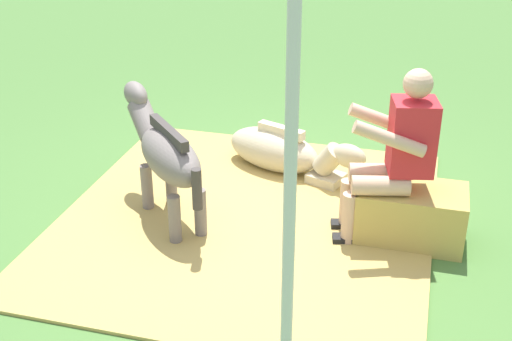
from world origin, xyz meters
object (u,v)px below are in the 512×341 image
Objects in this scene: hay_bale at (411,214)px; pony_lying at (283,151)px; person_seated at (395,151)px; tent_pole_left at (290,198)px; pony_standing at (166,152)px.

hay_bale is 1.42m from pony_lying.
hay_bale is 0.59× the size of person_seated.
person_seated is 1.82m from tent_pole_left.
tent_pole_left reaches higher than pony_standing.
hay_bale is at bearing -174.59° from pony_standing.
pony_lying is at bearing -36.48° from hay_bale.
pony_lying is (0.98, -0.87, -0.51)m from person_seated.
hay_bale is at bearing -106.88° from tent_pole_left.
tent_pole_left reaches higher than hay_bale.
tent_pole_left reaches higher than person_seated.
pony_lying is at bearing -123.08° from pony_standing.
pony_lying is at bearing -76.70° from tent_pole_left.
tent_pole_left is at bearing 128.97° from pony_standing.
person_seated is at bearing -102.22° from tent_pole_left.
pony_standing reaches higher than pony_lying.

